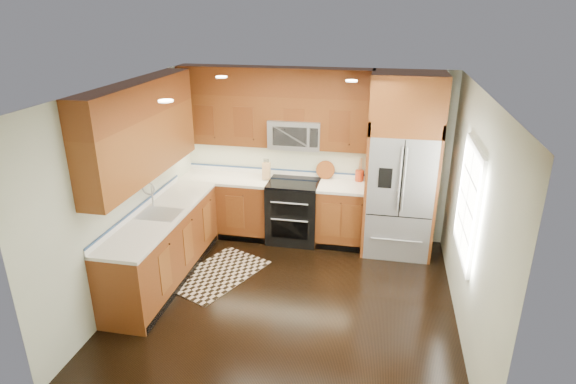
% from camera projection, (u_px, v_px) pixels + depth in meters
% --- Properties ---
extents(ground, '(4.00, 4.00, 0.00)m').
position_uv_depth(ground, '(288.00, 301.00, 5.96)').
color(ground, black).
rests_on(ground, ground).
extents(wall_back, '(4.00, 0.02, 2.60)m').
position_uv_depth(wall_back, '(314.00, 154.00, 7.31)').
color(wall_back, '#ADB4A2').
rests_on(wall_back, ground).
extents(wall_left, '(0.02, 4.00, 2.60)m').
position_uv_depth(wall_left, '(127.00, 192.00, 5.86)').
color(wall_left, '#ADB4A2').
rests_on(wall_left, ground).
extents(wall_right, '(0.02, 4.00, 2.60)m').
position_uv_depth(wall_right, '(472.00, 218.00, 5.12)').
color(wall_right, '#ADB4A2').
rests_on(wall_right, ground).
extents(window, '(0.04, 1.10, 1.30)m').
position_uv_depth(window, '(468.00, 203.00, 5.27)').
color(window, white).
rests_on(window, ground).
extents(base_cabinets, '(2.85, 3.00, 0.90)m').
position_uv_depth(base_cabinets, '(216.00, 228.00, 6.84)').
color(base_cabinets, maroon).
rests_on(base_cabinets, ground).
extents(countertop, '(2.86, 3.01, 0.04)m').
position_uv_depth(countertop, '(226.00, 196.00, 6.75)').
color(countertop, white).
rests_on(countertop, base_cabinets).
extents(upper_cabinets, '(2.85, 3.00, 1.15)m').
position_uv_depth(upper_cabinets, '(220.00, 117.00, 6.43)').
color(upper_cabinets, brown).
rests_on(upper_cabinets, ground).
extents(range, '(0.76, 0.67, 0.95)m').
position_uv_depth(range, '(293.00, 211.00, 7.36)').
color(range, black).
rests_on(range, ground).
extents(microwave, '(0.76, 0.40, 0.42)m').
position_uv_depth(microwave, '(295.00, 133.00, 7.04)').
color(microwave, '#B2B2B7').
rests_on(microwave, ground).
extents(refrigerator, '(0.98, 0.75, 2.60)m').
position_uv_depth(refrigerator, '(402.00, 167.00, 6.73)').
color(refrigerator, '#B2B2B7').
rests_on(refrigerator, ground).
extents(sink_faucet, '(0.54, 0.44, 0.37)m').
position_uv_depth(sink_faucet, '(158.00, 209.00, 6.13)').
color(sink_faucet, '#B2B2B7').
rests_on(sink_faucet, countertop).
extents(rug, '(1.28, 1.55, 0.01)m').
position_uv_depth(rug, '(218.00, 274.00, 6.55)').
color(rug, black).
rests_on(rug, ground).
extents(knife_block, '(0.13, 0.17, 0.32)m').
position_uv_depth(knife_block, '(266.00, 171.00, 7.30)').
color(knife_block, tan).
rests_on(knife_block, countertop).
extents(utensil_crock, '(0.16, 0.16, 0.35)m').
position_uv_depth(utensil_crock, '(359.00, 173.00, 7.21)').
color(utensil_crock, '#A93314').
rests_on(utensil_crock, countertop).
extents(cutting_board, '(0.30, 0.30, 0.02)m').
position_uv_depth(cutting_board, '(325.00, 178.00, 7.35)').
color(cutting_board, brown).
rests_on(cutting_board, countertop).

